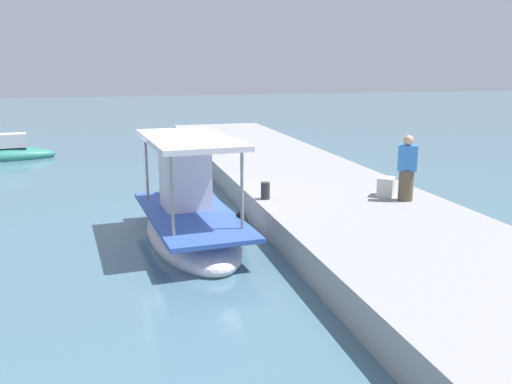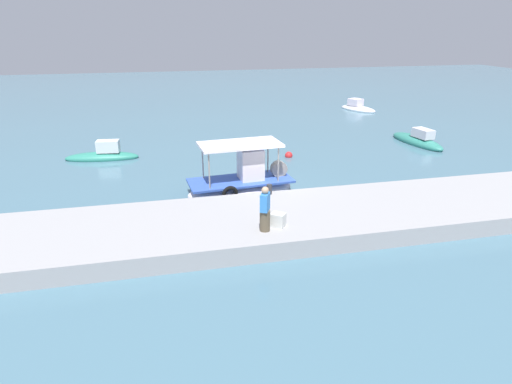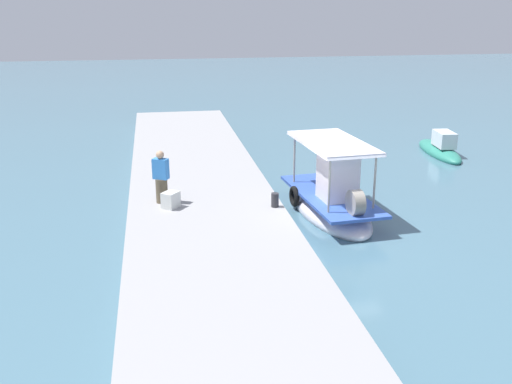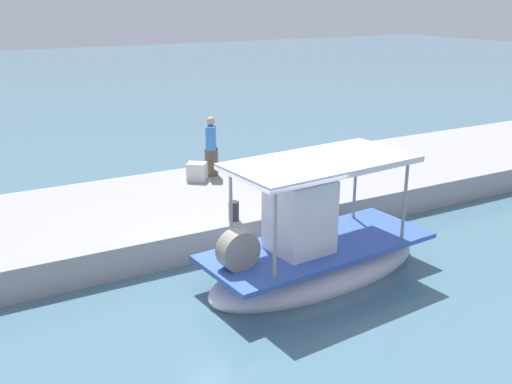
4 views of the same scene
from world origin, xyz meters
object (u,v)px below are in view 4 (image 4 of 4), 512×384
object	(u,v)px
main_fishing_boat	(314,254)
cargo_crate	(197,172)
fisherman_near_bollard	(211,149)
mooring_bollard	(234,211)

from	to	relation	value
main_fishing_boat	cargo_crate	world-z (taller)	main_fishing_boat
fisherman_near_bollard	cargo_crate	xyz separation A→B (m)	(0.57, 0.26, -0.52)
main_fishing_boat	cargo_crate	bearing A→B (deg)	-86.65
main_fishing_boat	fisherman_near_bollard	xyz separation A→B (m)	(-0.26, -5.60, 0.97)
fisherman_near_bollard	cargo_crate	size ratio (longest dim) A/B	3.33
main_fishing_boat	fisherman_near_bollard	world-z (taller)	main_fishing_boat
mooring_bollard	cargo_crate	bearing A→B (deg)	-98.65
fisherman_near_bollard	main_fishing_boat	bearing A→B (deg)	87.36
fisherman_near_bollard	cargo_crate	bearing A→B (deg)	24.24
mooring_bollard	cargo_crate	size ratio (longest dim) A/B	0.87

